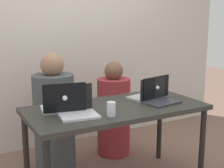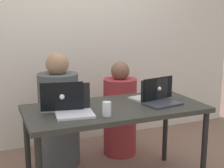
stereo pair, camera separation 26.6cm
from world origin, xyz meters
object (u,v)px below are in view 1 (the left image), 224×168
at_px(laptop_front_right, 158,97).
at_px(laptop_front_left, 77,109).
at_px(laptop_back_left, 63,105).
at_px(water_glass_left, 111,110).
at_px(person_on_left, 54,118).
at_px(person_on_right, 114,114).
at_px(laptop_back_right, 150,94).

xyz_separation_m(laptop_front_right, laptop_front_left, (-0.77, 0.00, 0.00)).
bearing_deg(laptop_back_left, water_glass_left, 143.26).
xyz_separation_m(laptop_front_right, water_glass_left, (-0.55, -0.15, 0.00)).
bearing_deg(water_glass_left, person_on_left, 101.30).
relative_size(person_on_left, water_glass_left, 10.46).
height_order(laptop_back_left, water_glass_left, laptop_back_left).
height_order(person_on_left, water_glass_left, person_on_left).
xyz_separation_m(laptop_back_left, laptop_front_left, (0.06, -0.15, -0.00)).
relative_size(laptop_front_right, laptop_front_left, 1.06).
height_order(person_on_left, person_on_right, person_on_left).
xyz_separation_m(person_on_left, person_on_right, (0.68, -0.00, -0.06)).
height_order(laptop_back_left, laptop_front_right, laptop_back_left).
distance_m(laptop_back_left, laptop_front_left, 0.16).
relative_size(laptop_back_left, laptop_front_right, 1.14).
relative_size(laptop_back_left, laptop_back_right, 0.98).
height_order(person_on_left, laptop_front_right, person_on_left).
bearing_deg(laptop_front_right, person_on_left, 125.12).
distance_m(person_on_left, laptop_front_left, 0.78).
height_order(person_on_left, laptop_back_right, person_on_left).
bearing_deg(water_glass_left, person_on_right, 60.22).
bearing_deg(laptop_front_left, person_on_right, 52.43).
relative_size(person_on_right, laptop_front_right, 3.13).
xyz_separation_m(person_on_right, laptop_front_right, (0.05, -0.73, 0.34)).
bearing_deg(laptop_front_left, water_glass_left, -27.25).
height_order(laptop_front_left, water_glass_left, laptop_front_left).
bearing_deg(person_on_right, laptop_front_left, 47.28).
height_order(laptop_front_right, laptop_front_left, laptop_front_left).
distance_m(person_on_left, laptop_back_left, 0.65).
xyz_separation_m(person_on_left, laptop_back_right, (0.74, -0.58, 0.29)).
distance_m(person_on_right, laptop_front_right, 0.80).
height_order(person_on_right, laptop_front_right, person_on_right).
bearing_deg(water_glass_left, laptop_back_left, 132.64).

